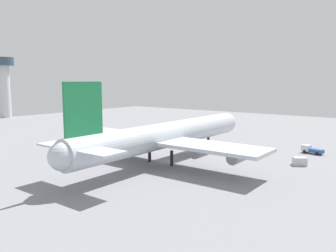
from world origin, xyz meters
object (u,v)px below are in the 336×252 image
object	(u,v)px
cargo_loader	(169,139)
safety_cone_nose	(233,143)
catering_truck	(311,150)
cargo_container_aft	(300,161)
control_tower	(4,81)
cargo_airplane	(167,135)

from	to	relation	value
cargo_loader	safety_cone_nose	size ratio (longest dim) A/B	7.33
cargo_loader	safety_cone_nose	world-z (taller)	cargo_loader
catering_truck	cargo_loader	bearing A→B (deg)	103.64
cargo_loader	cargo_container_aft	size ratio (longest dim) A/B	1.59
safety_cone_nose	catering_truck	bearing A→B (deg)	-87.10
catering_truck	safety_cone_nose	xyz separation A→B (m)	(-1.07, 21.11, -0.62)
cargo_loader	catering_truck	bearing A→B (deg)	-76.36
cargo_loader	control_tower	xyz separation A→B (m)	(6.39, 108.05, 17.23)
cargo_loader	control_tower	size ratio (longest dim) A/B	0.18
safety_cone_nose	control_tower	size ratio (longest dim) A/B	0.03
cargo_container_aft	safety_cone_nose	size ratio (longest dim) A/B	4.61
cargo_airplane	control_tower	distance (m)	125.89
cargo_airplane	cargo_loader	world-z (taller)	cargo_airplane
cargo_airplane	cargo_container_aft	world-z (taller)	cargo_airplane
control_tower	cargo_container_aft	bearing A→B (deg)	-94.39
cargo_airplane	cargo_container_aft	bearing A→B (deg)	-59.36
cargo_container_aft	control_tower	world-z (taller)	control_tower
cargo_container_aft	cargo_airplane	bearing A→B (deg)	120.64
cargo_airplane	catering_truck	distance (m)	38.02
catering_truck	safety_cone_nose	world-z (taller)	catering_truck
catering_truck	control_tower	size ratio (longest dim) A/B	0.19
cargo_airplane	cargo_loader	bearing A→B (deg)	36.13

